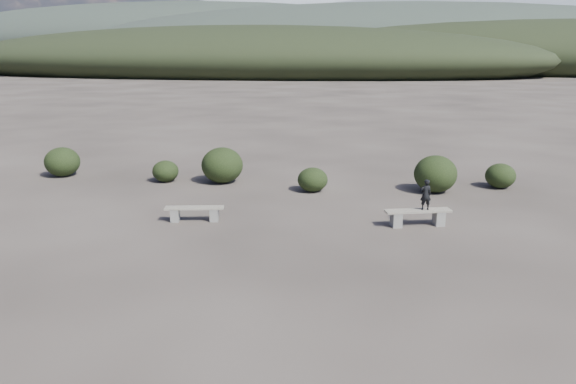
# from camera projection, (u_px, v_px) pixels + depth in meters

# --- Properties ---
(ground) EXTENTS (1200.00, 1200.00, 0.00)m
(ground) POSITION_uv_depth(u_px,v_px,m) (238.00, 283.00, 11.73)
(ground) COLOR #312A26
(ground) RESTS_ON ground
(bench_left) EXTENTS (1.69, 0.70, 0.41)m
(bench_left) POSITION_uv_depth(u_px,v_px,m) (195.00, 213.00, 15.86)
(bench_left) COLOR slate
(bench_left) RESTS_ON ground
(bench_right) EXTENTS (1.85, 0.91, 0.46)m
(bench_right) POSITION_uv_depth(u_px,v_px,m) (418.00, 216.00, 15.44)
(bench_right) COLOR slate
(bench_right) RESTS_ON ground
(seated_person) EXTENTS (0.36, 0.29, 0.86)m
(seated_person) POSITION_uv_depth(u_px,v_px,m) (426.00, 195.00, 15.31)
(seated_person) COLOR black
(seated_person) RESTS_ON bench_right
(shrub_a) EXTENTS (0.96, 0.96, 0.78)m
(shrub_a) POSITION_uv_depth(u_px,v_px,m) (165.00, 171.00, 20.53)
(shrub_a) COLOR black
(shrub_a) RESTS_ON ground
(shrub_b) EXTENTS (1.50, 1.50, 1.29)m
(shrub_b) POSITION_uv_depth(u_px,v_px,m) (222.00, 165.00, 20.32)
(shrub_b) COLOR black
(shrub_b) RESTS_ON ground
(shrub_c) EXTENTS (1.03, 1.03, 0.82)m
(shrub_c) POSITION_uv_depth(u_px,v_px,m) (313.00, 180.00, 19.12)
(shrub_c) COLOR black
(shrub_c) RESTS_ON ground
(shrub_d) EXTENTS (1.44, 1.44, 1.26)m
(shrub_d) POSITION_uv_depth(u_px,v_px,m) (435.00, 174.00, 18.98)
(shrub_d) COLOR black
(shrub_d) RESTS_ON ground
(shrub_e) EXTENTS (1.04, 1.04, 0.87)m
(shrub_e) POSITION_uv_depth(u_px,v_px,m) (500.00, 176.00, 19.60)
(shrub_e) COLOR black
(shrub_e) RESTS_ON ground
(shrub_f) EXTENTS (1.31, 1.31, 1.11)m
(shrub_f) POSITION_uv_depth(u_px,v_px,m) (62.00, 162.00, 21.38)
(shrub_f) COLOR black
(shrub_f) RESTS_ON ground
(mountain_ridges) EXTENTS (500.00, 400.00, 56.00)m
(mountain_ridges) POSITION_uv_depth(u_px,v_px,m) (378.00, 37.00, 333.20)
(mountain_ridges) COLOR black
(mountain_ridges) RESTS_ON ground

